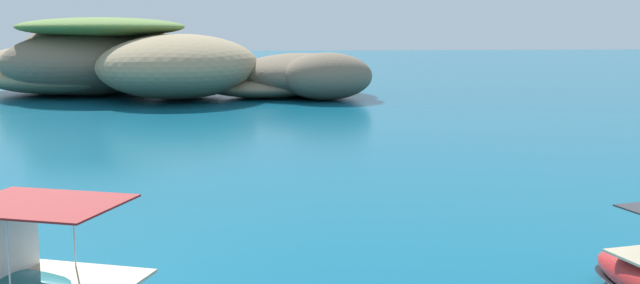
{
  "coord_description": "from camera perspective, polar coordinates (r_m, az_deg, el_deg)",
  "views": [
    {
      "loc": [
        -5.86,
        -0.44,
        6.25
      ],
      "look_at": [
        -3.07,
        25.98,
        2.14
      ],
      "focal_mm": 41.72,
      "sensor_mm": 36.0,
      "label": 1
    }
  ],
  "objects": [
    {
      "name": "islet_large",
      "position": [
        73.46,
        -16.0,
        5.99
      ],
      "size": [
        30.61,
        30.59,
        7.14
      ],
      "color": "#756651",
      "rests_on": "ground"
    },
    {
      "name": "islet_small",
      "position": [
        68.05,
        -1.69,
        5.01
      ],
      "size": [
        16.49,
        16.93,
        4.08
      ],
      "color": "#756651",
      "rests_on": "ground"
    }
  ]
}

